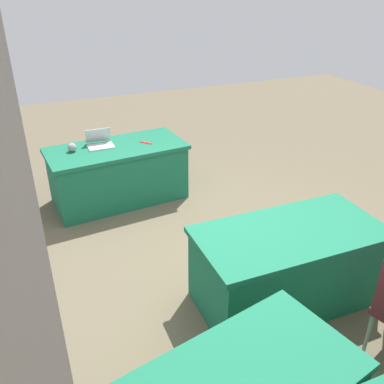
{
  "coord_description": "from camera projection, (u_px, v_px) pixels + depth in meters",
  "views": [
    {
      "loc": [
        1.55,
        3.0,
        2.72
      ],
      "look_at": [
        0.2,
        -0.18,
        0.9
      ],
      "focal_mm": 39.21,
      "sensor_mm": 36.0,
      "label": 1
    }
  ],
  "objects": [
    {
      "name": "scissors_red",
      "position": [
        146.0,
        143.0,
        5.44
      ],
      "size": [
        0.14,
        0.16,
        0.01
      ],
      "primitive_type": "cube",
      "rotation": [
        0.0,
        0.0,
        2.25
      ],
      "color": "red",
      "rests_on": "table_foreground"
    },
    {
      "name": "yarn_ball",
      "position": [
        72.0,
        147.0,
        5.15
      ],
      "size": [
        0.11,
        0.11,
        0.11
      ],
      "primitive_type": "sphere",
      "color": "gray",
      "rests_on": "table_foreground"
    },
    {
      "name": "table_back_left",
      "position": [
        287.0,
        266.0,
        3.76
      ],
      "size": [
        1.66,
        0.86,
        0.75
      ],
      "rotation": [
        0.0,
        0.0,
        -0.01
      ],
      "color": "#196647",
      "rests_on": "ground"
    },
    {
      "name": "table_foreground",
      "position": [
        118.0,
        173.0,
        5.49
      ],
      "size": [
        1.8,
        0.96,
        0.75
      ],
      "rotation": [
        0.0,
        0.0,
        0.08
      ],
      "color": "#196647",
      "rests_on": "ground"
    },
    {
      "name": "laptop_silver",
      "position": [
        100.0,
        143.0,
        5.32
      ],
      "size": [
        0.32,
        0.29,
        0.21
      ],
      "rotation": [
        0.0,
        0.0,
        -0.01
      ],
      "color": "silver",
      "rests_on": "table_foreground"
    },
    {
      "name": "ground_plane",
      "position": [
        217.0,
        275.0,
        4.24
      ],
      "size": [
        14.4,
        14.4,
        0.0
      ],
      "primitive_type": "plane",
      "color": "brown"
    }
  ]
}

